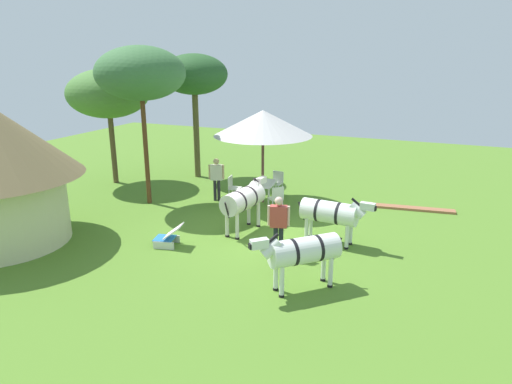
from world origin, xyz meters
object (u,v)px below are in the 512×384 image
object	(u,v)px
zebra_toward_hut	(302,251)
striped_lounge_chair	(168,237)
patio_chair_east_end	(277,181)
acacia_tree_right_background	(194,75)
standing_watcher	(279,221)
patio_dining_table	(263,185)
zebra_nearest_camera	(244,199)
patio_chair_near_hut	(233,186)
zebra_by_umbrella	(331,213)
shade_umbrella	(263,123)
acacia_tree_behind_hut	(108,94)
acacia_tree_left_background	(140,74)
guest_beside_umbrella	(217,176)
patio_chair_near_lawn	(276,197)

from	to	relation	value
zebra_toward_hut	striped_lounge_chair	bearing A→B (deg)	33.13
patio_chair_east_end	acacia_tree_right_background	xyz separation A→B (m)	(1.17, 4.19, 3.87)
standing_watcher	patio_dining_table	bearing A→B (deg)	100.51
zebra_nearest_camera	standing_watcher	bearing A→B (deg)	-30.22
patio_chair_near_hut	zebra_by_umbrella	bearing A→B (deg)	51.47
shade_umbrella	zebra_toward_hut	xyz separation A→B (m)	(-5.70, -3.25, -1.97)
striped_lounge_chair	zebra_by_umbrella	distance (m)	4.69
shade_umbrella	striped_lounge_chair	size ratio (longest dim) A/B	3.90
patio_chair_east_end	zebra_nearest_camera	xyz separation A→B (m)	(-4.02, -0.41, 0.50)
acacia_tree_behind_hut	acacia_tree_left_background	world-z (taller)	acacia_tree_left_background
patio_dining_table	zebra_by_umbrella	distance (m)	4.26
patio_dining_table	acacia_tree_left_background	size ratio (longest dim) A/B	0.24
striped_lounge_chair	acacia_tree_right_background	world-z (taller)	acacia_tree_right_background
patio_dining_table	acacia_tree_behind_hut	distance (m)	7.44
striped_lounge_chair	acacia_tree_left_background	world-z (taller)	acacia_tree_left_background
patio_chair_east_end	guest_beside_umbrella	bearing A→B (deg)	49.23
patio_chair_near_hut	acacia_tree_behind_hut	size ratio (longest dim) A/B	0.19
standing_watcher	zebra_by_umbrella	xyz separation A→B (m)	(1.38, -1.09, -0.08)
guest_beside_umbrella	acacia_tree_behind_hut	size ratio (longest dim) A/B	0.34
guest_beside_umbrella	zebra_nearest_camera	xyz separation A→B (m)	(-2.40, -2.19, 0.06)
zebra_nearest_camera	patio_chair_east_end	bearing A→B (deg)	104.54
guest_beside_umbrella	patio_chair_east_end	bearing A→B (deg)	-160.24
patio_chair_east_end	acacia_tree_right_background	size ratio (longest dim) A/B	0.17
acacia_tree_left_background	patio_chair_near_hut	bearing A→B (deg)	-60.27
guest_beside_umbrella	acacia_tree_right_background	bearing A→B (deg)	-71.66
standing_watcher	acacia_tree_behind_hut	world-z (taller)	acacia_tree_behind_hut
acacia_tree_right_background	patio_dining_table	bearing A→B (deg)	-119.68
patio_chair_east_end	patio_chair_near_hut	distance (m)	1.81
zebra_by_umbrella	shade_umbrella	bearing A→B (deg)	-125.82
shade_umbrella	acacia_tree_right_background	xyz separation A→B (m)	(2.31, 4.05, 1.47)
patio_dining_table	zebra_by_umbrella	size ratio (longest dim) A/B	0.58
standing_watcher	zebra_toward_hut	world-z (taller)	standing_watcher
patio_chair_near_hut	striped_lounge_chair	distance (m)	4.62
zebra_toward_hut	acacia_tree_right_background	size ratio (longest dim) A/B	0.34
guest_beside_umbrella	acacia_tree_behind_hut	xyz separation A→B (m)	(0.58, 5.14, 2.75)
guest_beside_umbrella	striped_lounge_chair	bearing A→B (deg)	76.27
shade_umbrella	acacia_tree_left_background	bearing A→B (deg)	113.71
standing_watcher	zebra_by_umbrella	distance (m)	1.76
patio_chair_near_lawn	zebra_by_umbrella	xyz separation A→B (m)	(-2.00, -2.39, 0.40)
shade_umbrella	acacia_tree_left_background	distance (m)	4.50
shade_umbrella	guest_beside_umbrella	size ratio (longest dim) A/B	2.19
patio_chair_east_end	striped_lounge_chair	size ratio (longest dim) A/B	1.00
patio_chair_east_end	patio_chair_near_hut	bearing A→B (deg)	52.15
zebra_by_umbrella	striped_lounge_chair	bearing A→B (deg)	-59.81
patio_chair_near_lawn	striped_lounge_chair	distance (m)	4.37
guest_beside_umbrella	striped_lounge_chair	xyz separation A→B (m)	(-4.27, -0.66, -0.71)
shade_umbrella	standing_watcher	world-z (taller)	shade_umbrella
patio_dining_table	standing_watcher	distance (m)	4.69
guest_beside_umbrella	zebra_by_umbrella	size ratio (longest dim) A/B	0.70
patio_chair_near_hut	zebra_toward_hut	size ratio (longest dim) A/B	0.50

